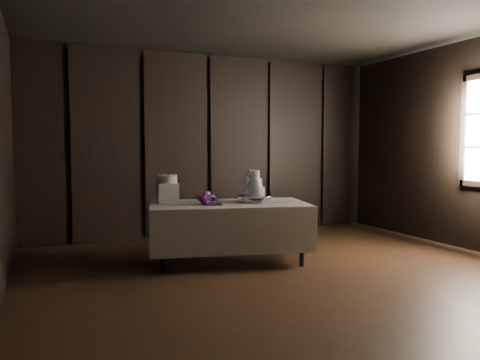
% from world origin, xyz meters
% --- Properties ---
extents(room, '(6.08, 7.08, 3.08)m').
position_xyz_m(room, '(0.00, 0.00, 1.50)').
color(room, black).
rests_on(room, ground).
extents(display_table, '(2.17, 1.45, 0.76)m').
position_xyz_m(display_table, '(-0.44, 1.58, 0.42)').
color(display_table, beige).
rests_on(display_table, ground).
extents(cake_stand, '(0.54, 0.54, 0.09)m').
position_xyz_m(cake_stand, '(-0.10, 1.55, 0.81)').
color(cake_stand, silver).
rests_on(cake_stand, display_table).
extents(wedding_cake, '(0.30, 0.27, 0.32)m').
position_xyz_m(wedding_cake, '(-0.12, 1.53, 0.98)').
color(wedding_cake, white).
rests_on(wedding_cake, cake_stand).
extents(bouquet, '(0.42, 0.48, 0.19)m').
position_xyz_m(bouquet, '(-0.75, 1.54, 0.83)').
color(bouquet, '#D55352').
rests_on(bouquet, display_table).
extents(box_pedestal, '(0.28, 0.28, 0.25)m').
position_xyz_m(box_pedestal, '(-1.15, 1.94, 0.89)').
color(box_pedestal, white).
rests_on(box_pedestal, display_table).
extents(small_cake, '(0.32, 0.32, 0.10)m').
position_xyz_m(small_cake, '(-1.15, 1.94, 1.06)').
color(small_cake, white).
rests_on(small_cake, box_pedestal).
extents(cake_knife, '(0.37, 0.07, 0.01)m').
position_xyz_m(cake_knife, '(0.14, 1.33, 0.77)').
color(cake_knife, silver).
rests_on(cake_knife, display_table).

